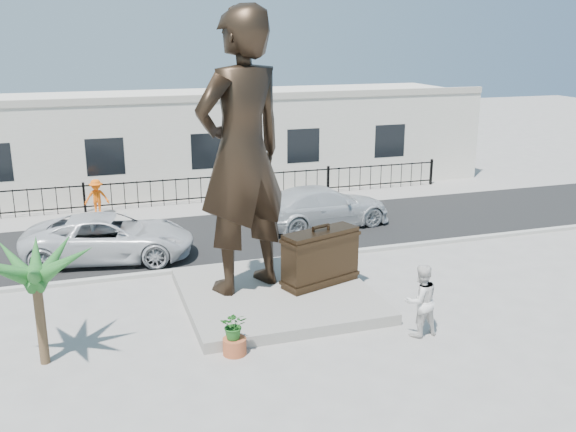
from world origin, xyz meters
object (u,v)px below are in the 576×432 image
object	(u,v)px
suitcase	(320,257)
statue	(242,153)
tourist	(421,301)
car_white	(109,237)

from	to	relation	value
suitcase	statue	bearing A→B (deg)	149.23
statue	tourist	world-z (taller)	statue
car_white	tourist	bearing A→B (deg)	-128.30
tourist	car_white	distance (m)	10.79
statue	suitcase	world-z (taller)	statue
suitcase	car_white	distance (m)	7.46
tourist	car_white	xyz separation A→B (m)	(-7.05, 8.16, -0.16)
tourist	car_white	bearing A→B (deg)	-54.20
suitcase	car_white	size ratio (longest dim) A/B	0.42
statue	car_white	size ratio (longest dim) A/B	1.41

